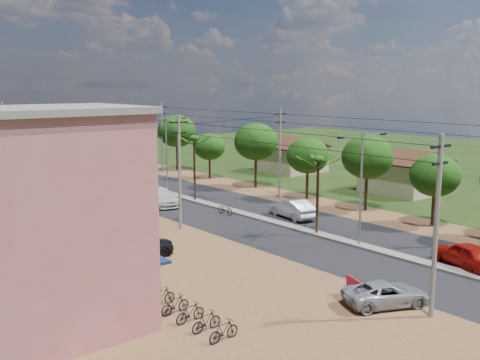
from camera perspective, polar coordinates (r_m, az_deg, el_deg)
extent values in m
plane|color=black|center=(40.56, 11.97, -6.63)|extent=(160.00, 160.00, 0.00)
cube|color=black|center=(50.89, -1.36, -3.07)|extent=(12.00, 110.00, 0.04)
cube|color=#605E56|center=(53.21, -3.36, -2.45)|extent=(1.00, 90.00, 0.18)
cube|color=brown|center=(37.37, -12.96, -8.05)|extent=(18.00, 46.00, 0.04)
cube|color=brown|center=(56.43, 5.44, -1.85)|extent=(5.00, 90.00, 0.03)
cube|color=#9C534F|center=(26.29, -19.15, -4.59)|extent=(8.00, 6.00, 10.00)
cube|color=#605E56|center=(25.56, -19.79, 6.68)|extent=(8.40, 6.40, 0.30)
cube|color=#101E43|center=(28.53, -10.59, -7.06)|extent=(0.80, 5.40, 0.15)
cube|color=black|center=(28.94, -11.10, -10.59)|extent=(0.10, 3.00, 2.40)
cube|color=navy|center=(27.61, -11.39, -0.39)|extent=(0.12, 4.20, 1.20)
cube|color=#101E43|center=(34.63, -16.26, -4.31)|extent=(0.80, 5.40, 0.15)
cube|color=black|center=(34.97, -16.65, -7.25)|extent=(0.10, 3.00, 2.40)
cube|color=navy|center=(33.97, -16.97, 0.13)|extent=(0.12, 4.20, 1.20)
cube|color=#101E43|center=(41.02, -20.16, -2.37)|extent=(0.80, 5.40, 0.15)
cube|color=black|center=(41.30, -20.48, -4.88)|extent=(0.10, 3.00, 2.40)
cube|color=navy|center=(40.55, -20.76, 0.48)|extent=(0.12, 4.20, 1.20)
cube|color=#9A9068|center=(61.80, 16.35, 0.34)|extent=(7.00, 7.00, 3.30)
cube|color=#9A9068|center=(73.96, 5.20, 2.17)|extent=(7.00, 7.00, 3.30)
cylinder|color=black|center=(47.57, 19.06, -2.16)|extent=(0.28, 0.28, 3.85)
ellipsoid|color=black|center=(47.19, 19.21, 0.46)|extent=(4.00, 4.00, 3.40)
cylinder|color=black|center=(51.71, 12.70, -0.56)|extent=(0.28, 0.28, 4.55)
ellipsoid|color=black|center=(51.33, 12.81, 2.30)|extent=(4.60, 4.60, 3.91)
cylinder|color=black|center=(56.01, 6.85, 0.13)|extent=(0.28, 0.28, 4.06)
ellipsoid|color=black|center=(55.68, 6.90, 2.49)|extent=(4.20, 4.20, 3.57)
cylinder|color=black|center=(61.80, 1.61, 1.42)|extent=(0.28, 0.28, 4.76)
ellipsoid|color=black|center=(61.47, 1.62, 3.93)|extent=(4.80, 4.80, 4.08)
cylinder|color=black|center=(67.81, -3.10, 1.66)|extent=(0.28, 0.28, 3.64)
ellipsoid|color=black|center=(67.55, -3.12, 3.41)|extent=(3.80, 3.80, 3.23)
cylinder|color=black|center=(74.59, -6.40, 2.83)|extent=(0.28, 0.28, 4.90)
ellipsoid|color=black|center=(74.31, -6.44, 4.97)|extent=(5.00, 5.00, 4.25)
cylinder|color=black|center=(81.24, -9.68, 3.11)|extent=(0.28, 0.28, 4.34)
ellipsoid|color=black|center=(81.00, -9.73, 4.85)|extent=(4.40, 4.40, 3.74)
cylinder|color=black|center=(42.39, 7.88, -1.77)|extent=(0.22, 0.22, 5.80)
cylinder|color=black|center=(54.27, -4.64, 1.01)|extent=(0.22, 0.22, 6.20)
cylinder|color=black|center=(67.94, -12.41, 2.26)|extent=(0.22, 0.22, 5.50)
cylinder|color=gray|center=(39.64, 12.17, -1.07)|extent=(0.16, 0.16, 8.00)
cube|color=gray|center=(40.07, 13.44, 4.63)|extent=(2.40, 0.08, 0.08)
cube|color=gray|center=(38.18, 11.26, 4.47)|extent=(2.40, 0.08, 0.08)
cube|color=black|center=(40.96, 14.37, 4.55)|extent=(0.50, 0.18, 0.12)
cube|color=black|center=(37.35, 10.18, 4.24)|extent=(0.50, 0.18, 0.12)
cylinder|color=gray|center=(58.28, -7.47, 2.45)|extent=(0.16, 0.16, 8.00)
cube|color=gray|center=(58.58, -6.56, 6.33)|extent=(2.40, 0.08, 0.08)
cube|color=gray|center=(57.30, -8.58, 6.21)|extent=(2.40, 0.08, 0.08)
cube|color=black|center=(59.19, -5.66, 6.28)|extent=(0.50, 0.18, 0.12)
cube|color=black|center=(56.75, -9.53, 6.06)|extent=(0.50, 0.18, 0.12)
cylinder|color=gray|center=(80.45, -17.03, 4.07)|extent=(0.16, 0.16, 8.00)
cube|color=gray|center=(80.66, -16.38, 6.90)|extent=(2.40, 0.08, 0.08)
cube|color=gray|center=(79.75, -17.97, 6.79)|extent=(2.40, 0.08, 0.08)
cube|color=black|center=(81.11, -15.66, 6.87)|extent=(0.50, 0.18, 0.12)
cube|color=black|center=(79.35, -18.71, 6.67)|extent=(0.50, 0.18, 0.12)
cylinder|color=#605E56|center=(28.34, 19.30, -4.62)|extent=(0.24, 0.24, 9.00)
cube|color=black|center=(27.68, 19.74, 3.23)|extent=(1.60, 0.12, 0.12)
cube|color=black|center=(27.77, 19.65, 1.59)|extent=(1.20, 0.12, 0.12)
cylinder|color=#605E56|center=(43.63, -6.16, 0.73)|extent=(0.24, 0.24, 9.00)
cube|color=black|center=(43.21, -6.26, 5.84)|extent=(1.60, 0.12, 0.12)
cube|color=black|center=(43.27, -6.24, 4.79)|extent=(1.20, 0.12, 0.12)
cylinder|color=#605E56|center=(63.03, -17.29, 3.09)|extent=(0.24, 0.24, 9.00)
cube|color=black|center=(62.73, -17.47, 6.63)|extent=(1.60, 0.12, 0.12)
cube|color=black|center=(62.77, -17.43, 5.90)|extent=(1.20, 0.12, 0.12)
cylinder|color=#605E56|center=(82.77, -22.88, 4.23)|extent=(0.24, 0.24, 9.00)
cube|color=black|center=(82.54, -23.05, 6.92)|extent=(1.60, 0.12, 0.12)
cube|color=black|center=(82.57, -23.02, 6.37)|extent=(1.20, 0.12, 0.12)
cylinder|color=#605E56|center=(55.73, 4.06, 2.69)|extent=(0.24, 0.24, 9.00)
cube|color=black|center=(55.39, 4.11, 6.70)|extent=(1.60, 0.12, 0.12)
cube|color=black|center=(55.44, 4.10, 5.87)|extent=(1.20, 0.12, 0.12)
cylinder|color=#605E56|center=(73.15, -7.94, 4.28)|extent=(0.24, 0.24, 9.00)
cube|color=black|center=(72.89, -8.01, 7.33)|extent=(1.60, 0.12, 0.12)
cube|color=black|center=(72.93, -8.00, 6.70)|extent=(1.20, 0.12, 0.12)
imported|color=#910D07|center=(37.86, 21.88, -7.07)|extent=(3.29, 4.97, 1.57)
imported|color=#9D9EA5|center=(47.93, 5.33, -2.95)|extent=(2.43, 5.08, 1.61)
imported|color=#BBBBB6|center=(53.27, -8.10, -1.74)|extent=(2.87, 5.69, 1.59)
imported|color=#9D9EA5|center=(30.27, 14.63, -11.18)|extent=(4.91, 3.72, 1.24)
imported|color=black|center=(37.90, -10.29, -6.49)|extent=(5.00, 3.55, 1.58)
imported|color=black|center=(49.04, -1.49, -2.99)|extent=(0.72, 1.90, 0.99)
imported|color=black|center=(65.52, -13.71, -0.10)|extent=(0.59, 1.52, 0.89)
cube|color=#B71031|center=(30.87, 11.44, -10.73)|extent=(0.56, 1.32, 1.14)
cylinder|color=black|center=(30.61, 12.35, -11.52)|extent=(0.04, 0.04, 0.57)
cylinder|color=black|center=(31.34, 10.51, -10.94)|extent=(0.04, 0.04, 0.57)
imported|color=black|center=(25.64, -1.67, -15.07)|extent=(1.68, 0.54, 1.00)
imported|color=black|center=(26.59, -3.44, -14.15)|extent=(1.68, 0.54, 1.00)
imported|color=black|center=(27.57, -5.08, -13.28)|extent=(1.68, 0.54, 1.00)
imported|color=black|center=(28.57, -6.60, -12.46)|extent=(1.68, 0.54, 1.00)
imported|color=black|center=(29.59, -8.00, -11.69)|extent=(1.68, 0.54, 1.00)
imported|color=black|center=(30.64, -9.30, -10.97)|extent=(1.68, 0.54, 1.00)
imported|color=black|center=(31.71, -10.51, -10.28)|extent=(1.68, 0.54, 1.00)
imported|color=black|center=(32.79, -11.63, -9.64)|extent=(1.68, 0.54, 1.00)
imported|color=black|center=(33.89, -12.68, -9.04)|extent=(1.68, 0.54, 1.00)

